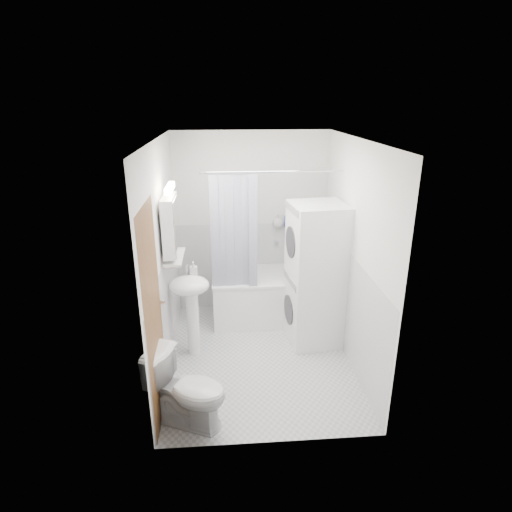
{
  "coord_description": "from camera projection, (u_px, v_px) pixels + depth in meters",
  "views": [
    {
      "loc": [
        -0.37,
        -4.16,
        2.77
      ],
      "look_at": [
        -0.03,
        0.15,
        1.17
      ],
      "focal_mm": 30.0,
      "sensor_mm": 36.0,
      "label": 1
    }
  ],
  "objects": [
    {
      "name": "shower_curtain",
      "position": [
        234.0,
        237.0,
        4.98
      ],
      "size": [
        0.55,
        0.02,
        1.45
      ],
      "color": "#131745",
      "rests_on": "curtain_rod"
    },
    {
      "name": "floor",
      "position": [
        259.0,
        356.0,
        4.88
      ],
      "size": [
        2.6,
        2.6,
        0.0
      ],
      "primitive_type": "plane",
      "color": "silver",
      "rests_on": "ground"
    },
    {
      "name": "door",
      "position": [
        162.0,
        302.0,
        3.95
      ],
      "size": [
        0.05,
        2.0,
        2.0
      ],
      "color": "brown",
      "rests_on": "ground"
    },
    {
      "name": "shower_caddy",
      "position": [
        292.0,
        228.0,
        5.68
      ],
      "size": [
        0.22,
        0.06,
        0.02
      ],
      "primitive_type": "cube",
      "color": "silver",
      "rests_on": "room_walls"
    },
    {
      "name": "wainscot",
      "position": [
        257.0,
        298.0,
        4.94
      ],
      "size": [
        1.98,
        2.58,
        2.58
      ],
      "color": "white",
      "rests_on": "ground"
    },
    {
      "name": "toilet",
      "position": [
        188.0,
        390.0,
        3.77
      ],
      "size": [
        0.81,
        0.65,
        0.7
      ],
      "primitive_type": "imported",
      "rotation": [
        0.0,
        0.0,
        1.16
      ],
      "color": "white",
      "rests_on": "ground"
    },
    {
      "name": "towel",
      "position": [
        171.0,
        231.0,
        4.66
      ],
      "size": [
        0.07,
        0.3,
        0.73
      ],
      "color": "#4F111A",
      "rests_on": "room_walls"
    },
    {
      "name": "shelf_bottle",
      "position": [
        173.0,
        258.0,
        4.33
      ],
      "size": [
        0.07,
        0.18,
        0.07
      ],
      "primitive_type": "imported",
      "color": "gray",
      "rests_on": "shelf"
    },
    {
      "name": "sink",
      "position": [
        190.0,
        298.0,
        4.71
      ],
      "size": [
        0.44,
        0.37,
        1.04
      ],
      "color": "white",
      "rests_on": "ground"
    },
    {
      "name": "room_walls",
      "position": [
        260.0,
        232.0,
        4.36
      ],
      "size": [
        2.6,
        2.6,
        2.6
      ],
      "color": "white",
      "rests_on": "ground"
    },
    {
      "name": "shelf",
      "position": [
        174.0,
        257.0,
        4.49
      ],
      "size": [
        0.18,
        0.54,
        0.02
      ],
      "primitive_type": "cube",
      "color": "silver",
      "rests_on": "room_walls"
    },
    {
      "name": "tub_spout",
      "position": [
        288.0,
        242.0,
        5.76
      ],
      "size": [
        0.04,
        0.12,
        0.04
      ],
      "primitive_type": "cylinder",
      "rotation": [
        1.57,
        0.0,
        0.0
      ],
      "color": "silver",
      "rests_on": "room_walls"
    },
    {
      "name": "curtain_rod",
      "position": [
        281.0,
        171.0,
        4.76
      ],
      "size": [
        1.82,
        0.02,
        0.02
      ],
      "primitive_type": "cylinder",
      "rotation": [
        0.0,
        1.57,
        0.0
      ],
      "color": "silver",
      "rests_on": "room_walls"
    },
    {
      "name": "medicine_cabinet",
      "position": [
        171.0,
        224.0,
        4.36
      ],
      "size": [
        0.13,
        0.5,
        0.71
      ],
      "color": "white",
      "rests_on": "room_walls"
    },
    {
      "name": "washer_dryer",
      "position": [
        315.0,
        275.0,
        4.93
      ],
      "size": [
        0.67,
        0.66,
        1.69
      ],
      "rotation": [
        0.0,
        0.0,
        0.11
      ],
      "color": "white",
      "rests_on": "ground"
    },
    {
      "name": "shampoo_b",
      "position": [
        287.0,
        224.0,
        5.65
      ],
      "size": [
        0.08,
        0.21,
        0.08
      ],
      "primitive_type": "imported",
      "color": "#243A93",
      "rests_on": "shower_caddy"
    },
    {
      "name": "shampoo_a",
      "position": [
        278.0,
        222.0,
        5.64
      ],
      "size": [
        0.13,
        0.17,
        0.13
      ],
      "primitive_type": "imported",
      "color": "gray",
      "rests_on": "shower_caddy"
    },
    {
      "name": "soap_pump",
      "position": [
        194.0,
        273.0,
        4.73
      ],
      "size": [
        0.08,
        0.17,
        0.08
      ],
      "primitive_type": "imported",
      "color": "gray",
      "rests_on": "sink"
    },
    {
      "name": "bathtub",
      "position": [
        275.0,
        293.0,
        5.64
      ],
      "size": [
        1.64,
        0.78,
        0.62
      ],
      "color": "white",
      "rests_on": "ground"
    },
    {
      "name": "shelf_cup",
      "position": [
        175.0,
        248.0,
        4.58
      ],
      "size": [
        0.1,
        0.09,
        0.1
      ],
      "primitive_type": "imported",
      "color": "gray",
      "rests_on": "shelf"
    }
  ]
}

